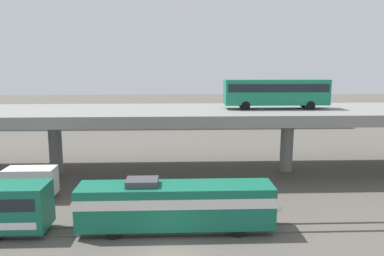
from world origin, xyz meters
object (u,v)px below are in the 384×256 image
train_locomotive (186,203)px  parked_car_4 (163,112)px  parked_car_0 (295,113)px  parked_car_1 (164,114)px  transit_bus_on_overpass (276,91)px  service_truck_west (21,182)px  parked_car_2 (79,114)px  parked_car_3 (206,114)px

train_locomotive → parked_car_4: train_locomotive is taller
parked_car_0 → parked_car_1: size_ratio=1.08×
transit_bus_on_overpass → service_truck_west: bearing=18.0°
parked_car_2 → parked_car_4: (17.17, 3.27, 0.00)m
transit_bus_on_overpass → parked_car_4: size_ratio=2.76×
train_locomotive → parked_car_1: 50.33m
service_truck_west → parked_car_2: size_ratio=1.65×
parked_car_0 → parked_car_3: (-18.80, -0.89, -0.00)m
transit_bus_on_overpass → parked_car_3: (-5.47, 33.87, -7.28)m
train_locomotive → parked_car_1: bearing=93.9°
parked_car_0 → parked_car_3: bearing=2.7°
parked_car_1 → parked_car_4: bearing=-85.2°
parked_car_4 → parked_car_3: bearing=-25.7°
train_locomotive → parked_car_1: train_locomotive is taller
parked_car_1 → parked_car_3: bearing=177.5°
parked_car_3 → parked_car_2: bearing=177.5°
parked_car_2 → parked_car_4: bearing=-169.2°
parked_car_1 → parked_car_2: same height
parked_car_1 → parked_car_4: (-0.33, 4.02, 0.00)m
train_locomotive → parked_car_2: 55.10m
train_locomotive → parked_car_1: (-3.43, 50.21, 0.10)m
transit_bus_on_overpass → service_truck_west: size_ratio=1.76×
train_locomotive → parked_car_2: (-20.94, 50.96, 0.10)m
service_truck_west → parked_car_1: (11.96, 42.77, 0.65)m
train_locomotive → service_truck_west: train_locomotive is taller
parked_car_4 → parked_car_0: bearing=-7.2°
train_locomotive → parked_car_4: 54.36m
parked_car_3 → transit_bus_on_overpass: bearing=-80.8°
transit_bus_on_overpass → parked_car_2: (-31.80, 35.01, -7.28)m
service_truck_west → parked_car_0: service_truck_west is taller
service_truck_west → parked_car_0: 58.65m
transit_bus_on_overpass → parked_car_4: bearing=-69.1°
train_locomotive → parked_car_4: (-3.77, 54.23, 0.10)m
service_truck_west → train_locomotive: bearing=154.2°
parked_car_4 → transit_bus_on_overpass: bearing=-69.1°
parked_car_0 → parked_car_4: size_ratio=1.06×
train_locomotive → parked_car_3: 50.12m
transit_bus_on_overpass → parked_car_3: 35.07m
parked_car_3 → train_locomotive: bearing=-96.2°
transit_bus_on_overpass → parked_car_3: size_ratio=2.71×
parked_car_3 → parked_car_4: size_ratio=1.02×
service_truck_west → parked_car_4: size_ratio=1.56×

